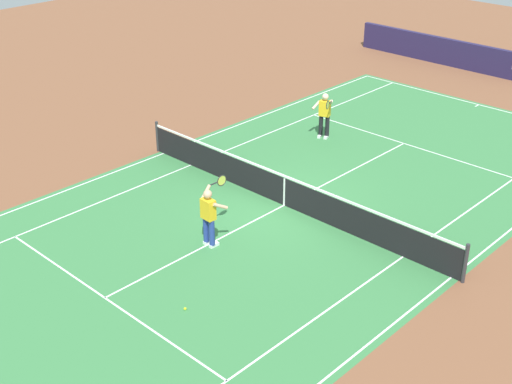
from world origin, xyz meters
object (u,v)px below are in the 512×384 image
at_px(tennis_player_near, 209,214).
at_px(tennis_player_far, 325,113).
at_px(tennis_net, 285,190).
at_px(tennis_ball, 185,309).

distance_m(tennis_player_near, tennis_player_far, 8.29).
xyz_separation_m(tennis_net, tennis_player_near, (3.04, 0.05, 0.44)).
bearing_deg(tennis_player_near, tennis_net, -179.12).
xyz_separation_m(tennis_player_near, tennis_player_far, (-7.91, -2.46, 0.00)).
relative_size(tennis_player_far, tennis_ball, 25.71).
distance_m(tennis_player_far, tennis_ball, 11.12).
bearing_deg(tennis_player_far, tennis_net, 26.33).
bearing_deg(tennis_net, tennis_player_near, 0.88).
xyz_separation_m(tennis_player_near, tennis_ball, (2.37, 1.68, -0.90)).
bearing_deg(tennis_player_far, tennis_ball, 21.93).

